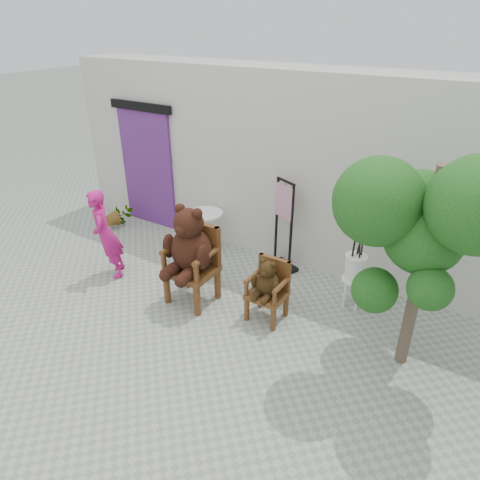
{
  "coord_description": "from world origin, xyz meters",
  "views": [
    {
      "loc": [
        2.64,
        -3.04,
        3.63
      ],
      "look_at": [
        -0.12,
        1.3,
        0.95
      ],
      "focal_mm": 32.0,
      "sensor_mm": 36.0,
      "label": 1
    }
  ],
  "objects_px": {
    "chair_big": "(191,250)",
    "tree": "(425,216)",
    "person": "(106,235)",
    "cafe_table": "(206,227)",
    "display_stand": "(283,237)",
    "stool_bucket": "(355,267)",
    "chair_small": "(268,284)"
  },
  "relations": [
    {
      "from": "chair_big",
      "to": "tree",
      "type": "xyz_separation_m",
      "value": [
        2.79,
        0.25,
        1.09
      ]
    },
    {
      "from": "person",
      "to": "cafe_table",
      "type": "distance_m",
      "value": 1.7
    },
    {
      "from": "cafe_table",
      "to": "tree",
      "type": "xyz_separation_m",
      "value": [
        3.53,
        -1.08,
        1.47
      ]
    },
    {
      "from": "display_stand",
      "to": "stool_bucket",
      "type": "relative_size",
      "value": 1.04
    },
    {
      "from": "display_stand",
      "to": "person",
      "type": "bearing_deg",
      "value": -119.94
    },
    {
      "from": "chair_small",
      "to": "person",
      "type": "bearing_deg",
      "value": -171.82
    },
    {
      "from": "person",
      "to": "cafe_table",
      "type": "bearing_deg",
      "value": 108.92
    },
    {
      "from": "tree",
      "to": "display_stand",
      "type": "bearing_deg",
      "value": 150.54
    },
    {
      "from": "person",
      "to": "cafe_table",
      "type": "height_order",
      "value": "person"
    },
    {
      "from": "chair_small",
      "to": "tree",
      "type": "relative_size",
      "value": 0.34
    },
    {
      "from": "display_stand",
      "to": "tree",
      "type": "distance_m",
      "value": 2.76
    },
    {
      "from": "chair_small",
      "to": "tree",
      "type": "distance_m",
      "value": 2.19
    },
    {
      "from": "stool_bucket",
      "to": "chair_big",
      "type": "bearing_deg",
      "value": -151.66
    },
    {
      "from": "person",
      "to": "chair_small",
      "type": "bearing_deg",
      "value": 54.76
    },
    {
      "from": "chair_small",
      "to": "stool_bucket",
      "type": "xyz_separation_m",
      "value": [
        0.87,
        0.85,
        0.11
      ]
    },
    {
      "from": "chair_small",
      "to": "cafe_table",
      "type": "distance_m",
      "value": 2.15
    },
    {
      "from": "chair_small",
      "to": "display_stand",
      "type": "height_order",
      "value": "display_stand"
    },
    {
      "from": "stool_bucket",
      "to": "display_stand",
      "type": "bearing_deg",
      "value": 163.72
    },
    {
      "from": "chair_big",
      "to": "tree",
      "type": "height_order",
      "value": "tree"
    },
    {
      "from": "display_stand",
      "to": "tree",
      "type": "xyz_separation_m",
      "value": [
        2.11,
        -1.19,
        1.33
      ]
    },
    {
      "from": "cafe_table",
      "to": "tree",
      "type": "bearing_deg",
      "value": -16.95
    },
    {
      "from": "stool_bucket",
      "to": "cafe_table",
      "type": "bearing_deg",
      "value": 174.53
    },
    {
      "from": "cafe_table",
      "to": "tree",
      "type": "relative_size",
      "value": 0.27
    },
    {
      "from": "chair_small",
      "to": "chair_big",
      "type": "bearing_deg",
      "value": -168.99
    },
    {
      "from": "person",
      "to": "display_stand",
      "type": "bearing_deg",
      "value": 82.63
    },
    {
      "from": "person",
      "to": "stool_bucket",
      "type": "relative_size",
      "value": 0.97
    },
    {
      "from": "person",
      "to": "stool_bucket",
      "type": "bearing_deg",
      "value": 65.94
    },
    {
      "from": "chair_small",
      "to": "stool_bucket",
      "type": "height_order",
      "value": "stool_bucket"
    },
    {
      "from": "tree",
      "to": "chair_big",
      "type": "bearing_deg",
      "value": -174.99
    },
    {
      "from": "display_stand",
      "to": "stool_bucket",
      "type": "height_order",
      "value": "display_stand"
    },
    {
      "from": "chair_big",
      "to": "chair_small",
      "type": "distance_m",
      "value": 1.16
    },
    {
      "from": "chair_big",
      "to": "stool_bucket",
      "type": "relative_size",
      "value": 1.01
    }
  ]
}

